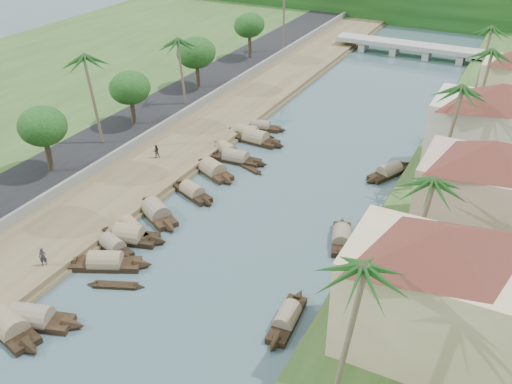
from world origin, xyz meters
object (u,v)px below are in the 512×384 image
at_px(bridge, 411,47).
at_px(person_near, 43,257).
at_px(building_near, 436,290).
at_px(sampan_0, 32,319).
at_px(sampan_1, 9,327).

xyz_separation_m(bridge, person_near, (-12.59, -78.84, -0.06)).
relative_size(building_near, sampan_0, 1.64).
relative_size(sampan_0, person_near, 5.22).
height_order(sampan_0, person_near, person_near).
distance_m(bridge, building_near, 76.54).
bearing_deg(bridge, sampan_0, -96.00).
xyz_separation_m(building_near, sampan_0, (-27.82, -10.02, -5.97)).
xyz_separation_m(bridge, building_near, (18.99, -74.00, 4.66)).
height_order(sampan_1, person_near, person_near).
relative_size(sampan_1, person_near, 4.96).
height_order(sampan_0, sampan_1, sampan_1).
bearing_deg(bridge, sampan_1, -96.48).
bearing_deg(bridge, person_near, -99.08).
bearing_deg(sampan_1, person_near, 128.56).
bearing_deg(building_near, sampan_0, -160.20).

